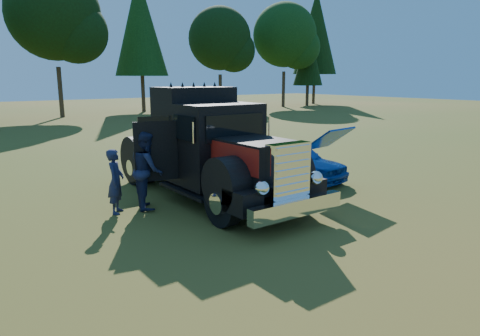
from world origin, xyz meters
name	(u,v)px	position (x,y,z in m)	size (l,w,h in m)	color
ground	(226,219)	(0.00, 0.00, 0.00)	(120.00, 120.00, 0.00)	#314C16
diamond_t_truck	(211,152)	(0.72, 1.72, 1.28)	(3.36, 7.16, 3.00)	black
hotrod_coupe	(294,161)	(4.05, 1.99, 0.62)	(1.96, 4.12, 1.89)	#0831BC
spectator_near	(116,181)	(-1.86, 1.99, 0.79)	(0.58, 0.38, 1.58)	#1F244A
spectator_far	(147,170)	(-1.06, 1.94, 0.98)	(0.95, 0.74, 1.96)	#1B2540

